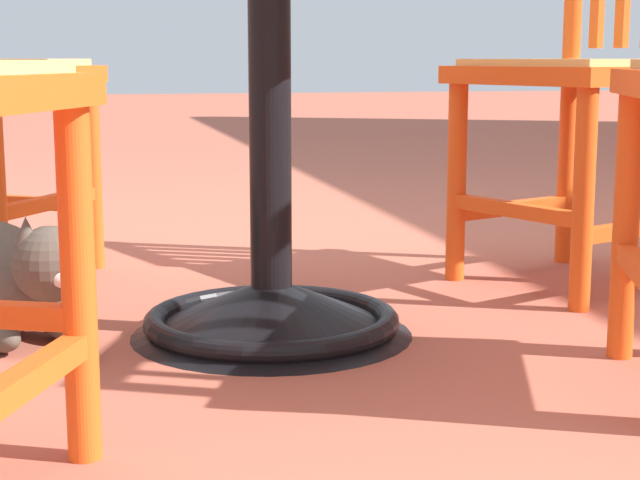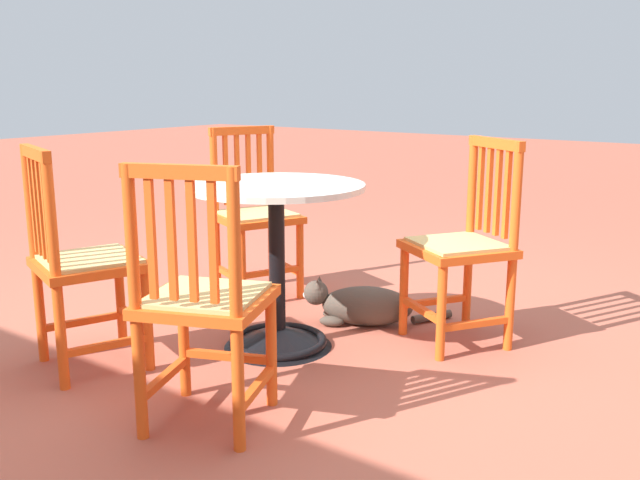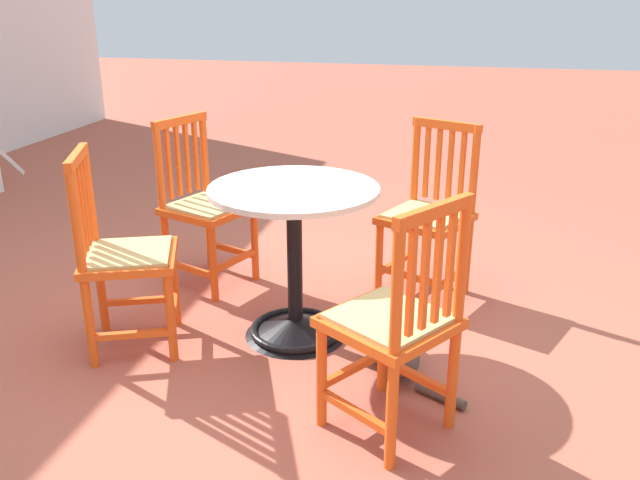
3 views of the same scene
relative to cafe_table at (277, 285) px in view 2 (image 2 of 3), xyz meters
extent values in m
plane|color=#AD5642|center=(-0.14, -0.03, -0.28)|extent=(24.00, 24.00, 0.00)
cone|color=black|center=(0.00, 0.00, -0.23)|extent=(0.48, 0.48, 0.10)
torus|color=black|center=(0.00, 0.00, -0.26)|extent=(0.44, 0.44, 0.04)
cylinder|color=black|center=(0.00, 0.00, 0.09)|extent=(0.07, 0.07, 0.66)
cylinder|color=black|center=(0.00, 0.00, 0.40)|extent=(0.20, 0.20, 0.04)
cylinder|color=silver|center=(0.00, 0.00, 0.43)|extent=(0.76, 0.76, 0.02)
cylinder|color=#EA5619|center=(-0.66, -0.28, -0.06)|extent=(0.04, 0.04, 0.45)
cylinder|color=#EA5619|center=(-0.37, -0.47, -0.06)|extent=(0.04, 0.04, 0.45)
cylinder|color=#EA5619|center=(-0.84, -0.56, 0.17)|extent=(0.04, 0.04, 0.91)
cylinder|color=#EA5619|center=(-0.56, -0.75, 0.17)|extent=(0.04, 0.04, 0.91)
cube|color=#EA5619|center=(-0.75, -0.42, -0.14)|extent=(0.21, 0.30, 0.03)
cube|color=#EA5619|center=(-0.46, -0.61, -0.14)|extent=(0.21, 0.30, 0.03)
cube|color=#EA5619|center=(-0.51, -0.37, -0.11)|extent=(0.30, 0.21, 0.03)
cube|color=#EA5619|center=(-0.61, -0.51, 0.15)|extent=(0.55, 0.55, 0.04)
cube|color=tan|center=(-0.61, -0.51, 0.17)|extent=(0.48, 0.48, 0.02)
cube|color=#EA5619|center=(-0.79, -0.60, 0.40)|extent=(0.03, 0.03, 0.39)
cube|color=#EA5619|center=(-0.73, -0.64, 0.40)|extent=(0.03, 0.03, 0.39)
cube|color=#EA5619|center=(-0.67, -0.67, 0.40)|extent=(0.03, 0.03, 0.39)
cube|color=#EA5619|center=(-0.62, -0.71, 0.40)|extent=(0.03, 0.03, 0.39)
cube|color=#EA5619|center=(-0.70, -0.66, 0.61)|extent=(0.33, 0.24, 0.04)
cylinder|color=#EA5619|center=(0.36, -0.63, -0.06)|extent=(0.04, 0.04, 0.45)
cylinder|color=#EA5619|center=(0.50, -0.32, -0.06)|extent=(0.04, 0.04, 0.45)
cylinder|color=#EA5619|center=(0.67, -0.77, 0.17)|extent=(0.04, 0.04, 0.91)
cylinder|color=#EA5619|center=(0.81, -0.45, 0.17)|extent=(0.04, 0.04, 0.91)
cube|color=#EA5619|center=(0.51, -0.70, -0.14)|extent=(0.32, 0.16, 0.03)
cube|color=#EA5619|center=(0.65, -0.39, -0.14)|extent=(0.32, 0.16, 0.03)
cube|color=#EA5619|center=(0.43, -0.47, -0.11)|extent=(0.16, 0.32, 0.03)
cube|color=#EA5619|center=(0.58, -0.54, 0.15)|extent=(0.53, 0.53, 0.04)
cube|color=tan|center=(0.58, -0.54, 0.17)|extent=(0.46, 0.46, 0.02)
cube|color=#EA5619|center=(0.70, -0.70, 0.40)|extent=(0.03, 0.03, 0.39)
cube|color=#EA5619|center=(0.73, -0.64, 0.40)|extent=(0.03, 0.03, 0.39)
cube|color=#EA5619|center=(0.75, -0.58, 0.40)|extent=(0.03, 0.03, 0.39)
cube|color=#EA5619|center=(0.78, -0.52, 0.40)|extent=(0.03, 0.03, 0.39)
cube|color=#EA5619|center=(0.74, -0.61, 0.61)|extent=(0.18, 0.36, 0.04)
cylinder|color=#EA5619|center=(0.58, 0.39, -0.06)|extent=(0.04, 0.04, 0.45)
cylinder|color=#EA5619|center=(0.26, 0.51, -0.06)|extent=(0.04, 0.04, 0.45)
cylinder|color=#EA5619|center=(0.70, 0.71, 0.17)|extent=(0.04, 0.04, 0.91)
cylinder|color=#EA5619|center=(0.38, 0.83, 0.17)|extent=(0.04, 0.04, 0.91)
cube|color=#EA5619|center=(0.64, 0.55, -0.14)|extent=(0.15, 0.33, 0.03)
cube|color=#EA5619|center=(0.32, 0.67, -0.14)|extent=(0.15, 0.33, 0.03)
cube|color=#EA5619|center=(0.42, 0.45, -0.11)|extent=(0.33, 0.15, 0.03)
cube|color=#EA5619|center=(0.48, 0.61, 0.15)|extent=(0.51, 0.51, 0.04)
cube|color=tan|center=(0.48, 0.61, 0.17)|extent=(0.45, 0.45, 0.02)
cube|color=#EA5619|center=(0.63, 0.73, 0.40)|extent=(0.03, 0.03, 0.39)
cube|color=#EA5619|center=(0.57, 0.76, 0.40)|extent=(0.03, 0.03, 0.39)
cube|color=#EA5619|center=(0.51, 0.78, 0.40)|extent=(0.03, 0.03, 0.39)
cube|color=#EA5619|center=(0.44, 0.80, 0.40)|extent=(0.03, 0.03, 0.39)
cube|color=#EA5619|center=(0.54, 0.77, 0.61)|extent=(0.37, 0.16, 0.04)
cylinder|color=#EA5619|center=(-0.04, 0.59, -0.06)|extent=(0.04, 0.04, 0.45)
cylinder|color=#EA5619|center=(-0.35, 0.46, -0.06)|extent=(0.04, 0.04, 0.45)
cylinder|color=#EA5619|center=(-0.16, 0.91, 0.17)|extent=(0.04, 0.04, 0.91)
cylinder|color=#EA5619|center=(-0.48, 0.78, 0.17)|extent=(0.04, 0.04, 0.91)
cube|color=#EA5619|center=(-0.10, 0.75, -0.14)|extent=(0.15, 0.33, 0.03)
cube|color=#EA5619|center=(-0.41, 0.62, -0.14)|extent=(0.15, 0.33, 0.03)
cube|color=#EA5619|center=(-0.19, 0.53, -0.11)|extent=(0.33, 0.15, 0.03)
cube|color=#EA5619|center=(-0.26, 0.68, 0.15)|extent=(0.52, 0.52, 0.04)
cube|color=tan|center=(-0.26, 0.68, 0.17)|extent=(0.46, 0.46, 0.02)
cube|color=#EA5619|center=(-0.23, 0.88, 0.40)|extent=(0.03, 0.03, 0.39)
cube|color=#EA5619|center=(-0.29, 0.86, 0.40)|extent=(0.03, 0.03, 0.39)
cube|color=#EA5619|center=(-0.35, 0.83, 0.40)|extent=(0.03, 0.03, 0.39)
cube|color=#EA5619|center=(-0.41, 0.80, 0.40)|extent=(0.03, 0.03, 0.39)
cube|color=#EA5619|center=(-0.32, 0.84, 0.61)|extent=(0.36, 0.17, 0.04)
ellipsoid|color=#4C4238|center=(-0.17, -0.47, -0.19)|extent=(0.48, 0.38, 0.19)
ellipsoid|color=silver|center=(-0.08, -0.43, -0.20)|extent=(0.23, 0.22, 0.14)
sphere|color=#4C4238|center=(0.05, -0.36, -0.13)|extent=(0.12, 0.12, 0.12)
ellipsoid|color=silver|center=(0.09, -0.34, -0.15)|extent=(0.06, 0.07, 0.04)
cone|color=#4C4238|center=(0.03, -0.34, -0.08)|extent=(0.04, 0.04, 0.04)
cone|color=#4C4238|center=(0.06, -0.39, -0.08)|extent=(0.04, 0.04, 0.04)
ellipsoid|color=#4C4238|center=(-0.05, -0.35, -0.26)|extent=(0.13, 0.11, 0.05)
ellipsoid|color=#4C4238|center=(0.00, -0.45, -0.26)|extent=(0.13, 0.11, 0.05)
cylinder|color=#4C4238|center=(-0.40, -0.71, -0.26)|extent=(0.14, 0.21, 0.04)
camera|label=1|loc=(1.69, -0.32, 0.18)|focal=58.30mm
camera|label=2|loc=(-1.90, 2.30, 0.87)|focal=39.85mm
camera|label=3|loc=(-2.75, -0.77, 1.27)|focal=37.93mm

